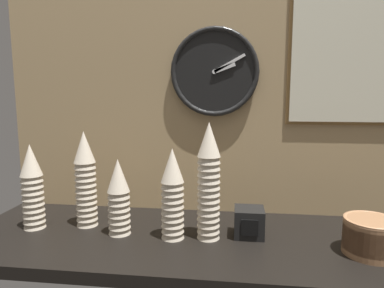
% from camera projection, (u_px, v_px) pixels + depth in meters
% --- Properties ---
extents(ground_plane, '(1.60, 0.56, 0.04)m').
position_uv_depth(ground_plane, '(197.00, 241.00, 1.17)').
color(ground_plane, black).
extents(wall_tiled_back, '(1.60, 0.03, 1.05)m').
position_uv_depth(wall_tiled_back, '(205.00, 81.00, 1.35)').
color(wall_tiled_back, tan).
rests_on(wall_tiled_back, ground_plane).
extents(cup_stack_far_left, '(0.08, 0.08, 0.30)m').
position_uv_depth(cup_stack_far_left, '(32.00, 186.00, 1.21)').
color(cup_stack_far_left, beige).
rests_on(cup_stack_far_left, ground_plane).
extents(cup_stack_left, '(0.08, 0.08, 0.35)m').
position_uv_depth(cup_stack_left, '(85.00, 179.00, 1.23)').
color(cup_stack_left, beige).
rests_on(cup_stack_left, ground_plane).
extents(cup_stack_center, '(0.08, 0.08, 0.30)m').
position_uv_depth(cup_stack_center, '(172.00, 194.00, 1.12)').
color(cup_stack_center, beige).
rests_on(cup_stack_center, ground_plane).
extents(cup_stack_center_left, '(0.08, 0.08, 0.26)m').
position_uv_depth(cup_stack_center_left, '(119.00, 197.00, 1.16)').
color(cup_stack_center_left, beige).
rests_on(cup_stack_center_left, ground_plane).
extents(cup_stack_center_right, '(0.08, 0.08, 0.39)m').
position_uv_depth(cup_stack_center_right, '(209.00, 181.00, 1.11)').
color(cup_stack_center_right, beige).
rests_on(cup_stack_center_right, ground_plane).
extents(bowl_stack_far_right, '(0.16, 0.16, 0.11)m').
position_uv_depth(bowl_stack_far_right, '(371.00, 236.00, 1.02)').
color(bowl_stack_far_right, '#996B47').
rests_on(bowl_stack_far_right, ground_plane).
extents(wall_clock, '(0.34, 0.03, 0.34)m').
position_uv_depth(wall_clock, '(215.00, 72.00, 1.31)').
color(wall_clock, black).
extents(menu_board, '(0.45, 0.01, 0.62)m').
position_uv_depth(menu_board, '(352.00, 40.00, 1.24)').
color(menu_board, olive).
extents(napkin_dispenser, '(0.10, 0.10, 0.10)m').
position_uv_depth(napkin_dispenser, '(249.00, 222.00, 1.15)').
color(napkin_dispenser, black).
rests_on(napkin_dispenser, ground_plane).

